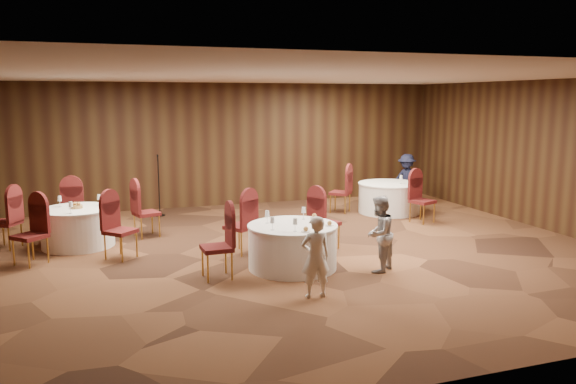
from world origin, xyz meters
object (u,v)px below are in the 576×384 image
object	(u,v)px
table_right	(389,198)
man_c	(407,179)
table_left	(78,227)
woman_a	(315,257)
woman_b	(379,234)
table_main	(292,246)
mic_stand	(159,198)

from	to	relation	value
table_right	man_c	bearing A→B (deg)	40.26
table_left	table_right	size ratio (longest dim) A/B	0.89
woman_a	woman_b	xyz separation A→B (m)	(1.43, 0.80, 0.03)
table_main	table_right	bearing A→B (deg)	43.39
man_c	table_right	bearing A→B (deg)	-82.91
table_main	mic_stand	world-z (taller)	mic_stand
table_right	mic_stand	xyz separation A→B (m)	(-5.43, 1.45, 0.05)
table_right	table_left	bearing A→B (deg)	-172.58
table_main	table_left	xyz separation A→B (m)	(-3.42, 2.65, -0.00)
mic_stand	table_main	bearing A→B (deg)	-71.95
table_main	table_right	xyz separation A→B (m)	(3.79, 3.58, 0.00)
man_c	table_main	bearing A→B (deg)	-80.40
mic_stand	woman_a	size ratio (longest dim) A/B	1.25
table_main	woman_a	xyz separation A→B (m)	(-0.15, -1.42, 0.22)
table_right	woman_b	distance (m)	4.90
table_left	man_c	distance (m)	8.37
table_left	woman_a	world-z (taller)	woman_a
table_right	woman_b	world-z (taller)	woman_b
table_right	woman_a	size ratio (longest dim) A/B	1.29
table_main	woman_b	world-z (taller)	woman_b
table_main	man_c	world-z (taller)	man_c
woman_a	woman_b	world-z (taller)	woman_b
table_right	woman_b	bearing A→B (deg)	-120.92
table_left	man_c	xyz separation A→B (m)	(8.18, 1.76, 0.30)
table_main	man_c	size ratio (longest dim) A/B	1.11
table_left	woman_a	bearing A→B (deg)	-51.16
mic_stand	woman_b	xyz separation A→B (m)	(2.91, -5.65, 0.20)
table_left	woman_a	size ratio (longest dim) A/B	1.15
table_left	man_c	bearing A→B (deg)	12.14
woman_a	table_right	bearing A→B (deg)	-125.70
mic_stand	woman_a	xyz separation A→B (m)	(1.49, -6.45, 0.17)
table_left	table_main	bearing A→B (deg)	-37.71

